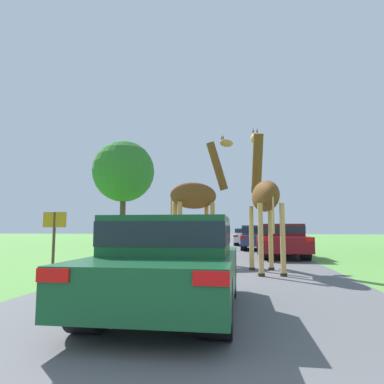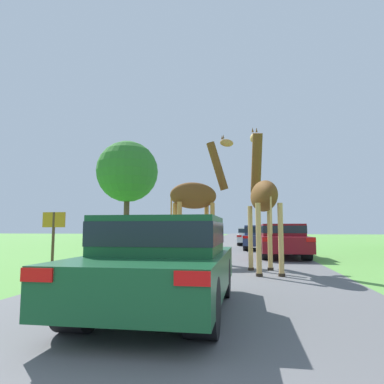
{
  "view_description": "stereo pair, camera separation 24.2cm",
  "coord_description": "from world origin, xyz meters",
  "views": [
    {
      "loc": [
        0.68,
        -0.31,
        1.27
      ],
      "look_at": [
        -1.11,
        12.16,
        2.62
      ],
      "focal_mm": 32.0,
      "sensor_mm": 36.0,
      "label": 1
    },
    {
      "loc": [
        0.92,
        -0.27,
        1.27
      ],
      "look_at": [
        -1.11,
        12.16,
        2.62
      ],
      "focal_mm": 32.0,
      "sensor_mm": 36.0,
      "label": 2
    }
  ],
  "objects": [
    {
      "name": "road",
      "position": [
        0.0,
        30.0,
        0.0
      ],
      "size": [
        6.93,
        120.0,
        0.0
      ],
      "color": "#5B5B5E",
      "rests_on": "ground"
    },
    {
      "name": "giraffe_near_road",
      "position": [
        -0.93,
        12.23,
        2.44
      ],
      "size": [
        2.46,
        1.62,
        4.9
      ],
      "rotation": [
        0.0,
        0.0,
        -1.08
      ],
      "color": "#B77F3D",
      "rests_on": "ground"
    },
    {
      "name": "giraffe_companion",
      "position": [
        1.36,
        10.04,
        2.27
      ],
      "size": [
        0.99,
        2.73,
        4.66
      ],
      "rotation": [
        0.0,
        0.0,
        0.15
      ],
      "color": "tan",
      "rests_on": "ground"
    },
    {
      "name": "car_lead_maroon",
      "position": [
        -0.41,
        5.04,
        0.78
      ],
      "size": [
        1.96,
        4.13,
        1.45
      ],
      "color": "#144C28",
      "rests_on": "ground"
    },
    {
      "name": "car_queue_right",
      "position": [
        2.44,
        15.58,
        0.79
      ],
      "size": [
        1.97,
        4.76,
        1.47
      ],
      "color": "maroon",
      "rests_on": "ground"
    },
    {
      "name": "car_queue_left",
      "position": [
        1.56,
        21.19,
        0.78
      ],
      "size": [
        1.88,
        4.35,
        1.46
      ],
      "color": "navy",
      "rests_on": "ground"
    },
    {
      "name": "car_far_ahead",
      "position": [
        1.07,
        26.96,
        0.71
      ],
      "size": [
        1.93,
        4.41,
        1.34
      ],
      "color": "silver",
      "rests_on": "ground"
    },
    {
      "name": "tree_centre_back",
      "position": [
        -8.89,
        26.5,
        5.95
      ],
      "size": [
        5.06,
        5.06,
        8.51
      ],
      "color": "#4C3828",
      "rests_on": "ground"
    },
    {
      "name": "sign_post",
      "position": [
        -4.66,
        8.93,
        1.22
      ],
      "size": [
        0.7,
        0.08,
        1.75
      ],
      "color": "#4C3823",
      "rests_on": "ground"
    }
  ]
}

